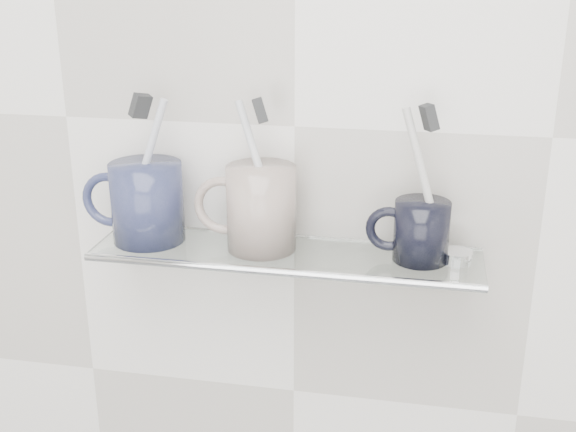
% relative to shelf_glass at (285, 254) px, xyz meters
% --- Properties ---
extents(wall_back, '(2.50, 0.00, 2.50)m').
position_rel_shelf_glass_xyz_m(wall_back, '(0.00, 0.06, 0.15)').
color(wall_back, silver).
rests_on(wall_back, ground).
extents(shelf_glass, '(0.50, 0.12, 0.01)m').
position_rel_shelf_glass_xyz_m(shelf_glass, '(0.00, 0.00, 0.00)').
color(shelf_glass, silver).
rests_on(shelf_glass, wall_back).
extents(shelf_rail, '(0.50, 0.01, 0.01)m').
position_rel_shelf_glass_xyz_m(shelf_rail, '(0.00, -0.06, 0.00)').
color(shelf_rail, silver).
rests_on(shelf_rail, shelf_glass).
extents(bracket_left, '(0.02, 0.03, 0.02)m').
position_rel_shelf_glass_xyz_m(bracket_left, '(-0.21, 0.05, -0.01)').
color(bracket_left, silver).
rests_on(bracket_left, wall_back).
extents(bracket_right, '(0.02, 0.03, 0.02)m').
position_rel_shelf_glass_xyz_m(bracket_right, '(0.21, 0.05, -0.01)').
color(bracket_right, silver).
rests_on(bracket_right, wall_back).
extents(mug_left, '(0.12, 0.12, 0.11)m').
position_rel_shelf_glass_xyz_m(mug_left, '(-0.19, 0.00, 0.06)').
color(mug_left, '#1D2541').
rests_on(mug_left, shelf_glass).
extents(mug_left_handle, '(0.08, 0.01, 0.08)m').
position_rel_shelf_glass_xyz_m(mug_left_handle, '(-0.24, 0.00, 0.06)').
color(mug_left_handle, '#1D2541').
rests_on(mug_left_handle, mug_left).
extents(toothbrush_left, '(0.08, 0.01, 0.18)m').
position_rel_shelf_glass_xyz_m(toothbrush_left, '(-0.19, 0.00, 0.10)').
color(toothbrush_left, silver).
rests_on(toothbrush_left, mug_left).
extents(bristles_left, '(0.03, 0.02, 0.04)m').
position_rel_shelf_glass_xyz_m(bristles_left, '(-0.19, 0.00, 0.19)').
color(bristles_left, '#272829').
rests_on(bristles_left, toothbrush_left).
extents(mug_center, '(0.09, 0.09, 0.11)m').
position_rel_shelf_glass_xyz_m(mug_center, '(-0.03, 0.00, 0.06)').
color(mug_center, silver).
rests_on(mug_center, shelf_glass).
extents(mug_center_handle, '(0.08, 0.01, 0.08)m').
position_rel_shelf_glass_xyz_m(mug_center_handle, '(-0.08, 0.00, 0.06)').
color(mug_center_handle, silver).
rests_on(mug_center_handle, mug_center).
extents(toothbrush_center, '(0.07, 0.05, 0.18)m').
position_rel_shelf_glass_xyz_m(toothbrush_center, '(-0.03, 0.00, 0.10)').
color(toothbrush_center, silver).
rests_on(toothbrush_center, mug_center).
extents(bristles_center, '(0.03, 0.03, 0.04)m').
position_rel_shelf_glass_xyz_m(bristles_center, '(-0.03, 0.00, 0.19)').
color(bristles_center, '#272829').
rests_on(bristles_center, toothbrush_center).
extents(mug_right, '(0.08, 0.08, 0.08)m').
position_rel_shelf_glass_xyz_m(mug_right, '(0.17, 0.00, 0.04)').
color(mug_right, black).
rests_on(mug_right, shelf_glass).
extents(mug_right_handle, '(0.06, 0.01, 0.06)m').
position_rel_shelf_glass_xyz_m(mug_right_handle, '(0.13, 0.00, 0.04)').
color(mug_right_handle, black).
rests_on(mug_right_handle, mug_right).
extents(toothbrush_right, '(0.07, 0.02, 0.19)m').
position_rel_shelf_glass_xyz_m(toothbrush_right, '(0.17, 0.00, 0.10)').
color(toothbrush_right, silver).
rests_on(toothbrush_right, mug_right).
extents(bristles_right, '(0.03, 0.03, 0.03)m').
position_rel_shelf_glass_xyz_m(bristles_right, '(0.17, 0.00, 0.19)').
color(bristles_right, '#272829').
rests_on(bristles_right, toothbrush_right).
extents(chrome_cap, '(0.04, 0.04, 0.02)m').
position_rel_shelf_glass_xyz_m(chrome_cap, '(0.22, 0.00, 0.01)').
color(chrome_cap, silver).
rests_on(chrome_cap, shelf_glass).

